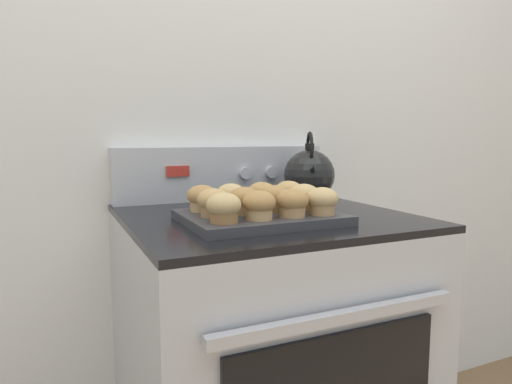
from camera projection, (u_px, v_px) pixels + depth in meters
The scene contains 17 objects.
wall_back at pixel (217, 103), 1.51m from camera, with size 8.00×0.05×2.40m.
stove_range at pixel (264, 370), 1.27m from camera, with size 0.72×0.71×0.88m.
control_panel at pixel (223, 173), 1.49m from camera, with size 0.71×0.07×0.17m.
muffin_pan at pixel (260, 217), 1.11m from camera, with size 0.37×0.29×0.02m.
muffin_r0_c0 at pixel (224, 208), 0.98m from camera, with size 0.08×0.08×0.07m.
muffin_r0_c1 at pixel (259, 205), 1.01m from camera, with size 0.08×0.08×0.07m.
muffin_r0_c2 at pixel (292, 203), 1.05m from camera, with size 0.08×0.08×0.07m.
muffin_r0_c3 at pixel (322, 201), 1.08m from camera, with size 0.08×0.08×0.07m.
muffin_r1_c0 at pixel (213, 202), 1.05m from camera, with size 0.08×0.08×0.07m.
muffin_r1_c1 at pixel (244, 201), 1.08m from camera, with size 0.08×0.08×0.07m.
muffin_r1_c2 at pixel (275, 198), 1.12m from camera, with size 0.08×0.08×0.07m.
muffin_r1_c3 at pixel (304, 197), 1.15m from camera, with size 0.08×0.08×0.07m.
muffin_r2_c0 at pixel (202, 198), 1.13m from camera, with size 0.08×0.08×0.07m.
muffin_r2_c1 at pixel (231, 196), 1.16m from camera, with size 0.08×0.08×0.07m.
muffin_r2_c2 at pixel (262, 194), 1.20m from camera, with size 0.08×0.08×0.07m.
muffin_r2_c3 at pixel (289, 193), 1.23m from camera, with size 0.08×0.08×0.07m.
tea_kettle at pixel (309, 174), 1.46m from camera, with size 0.16×0.19×0.22m.
Camera 1 is at (-0.52, -0.73, 1.09)m, focal length 32.00 mm.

